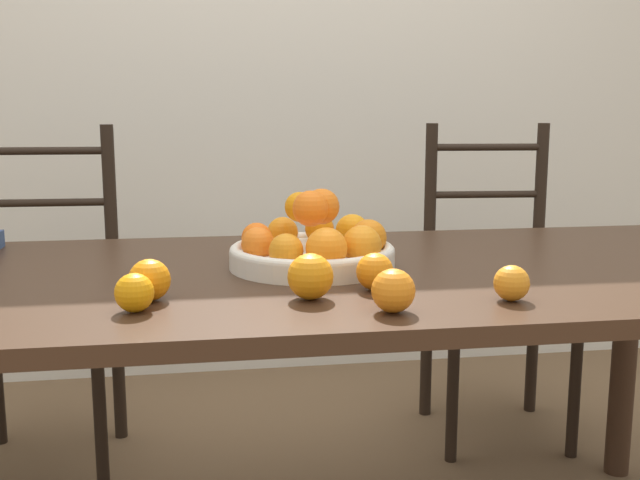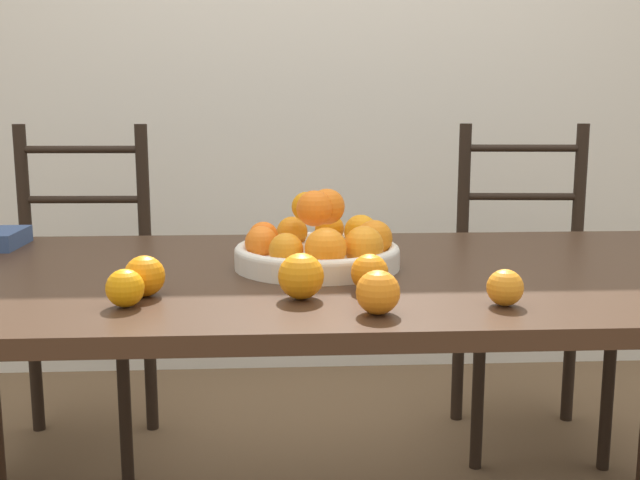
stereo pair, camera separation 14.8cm
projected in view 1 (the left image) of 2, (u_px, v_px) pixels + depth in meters
wall_back at (271, 47)px, 2.91m from camera, size 8.00×0.06×2.60m
dining_table at (339, 306)px, 1.60m from camera, size 1.98×0.91×0.73m
fruit_bowl at (314, 246)px, 1.59m from camera, size 0.35×0.35×0.17m
orange_loose_0 at (512, 283)px, 1.32m from camera, size 0.06×0.06×0.06m
orange_loose_1 at (375, 272)px, 1.39m from camera, size 0.07×0.07×0.07m
orange_loose_2 at (134, 293)px, 1.24m from camera, size 0.07×0.07×0.07m
orange_loose_3 at (393, 291)px, 1.24m from camera, size 0.07×0.07×0.07m
orange_loose_4 at (310, 276)px, 1.33m from camera, size 0.08×0.08×0.08m
orange_loose_5 at (150, 280)px, 1.32m from camera, size 0.07×0.07×0.07m
chair_left at (43, 310)px, 2.22m from camera, size 0.43×0.42×1.01m
chair_right at (495, 292)px, 2.44m from camera, size 0.45×0.43×1.01m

